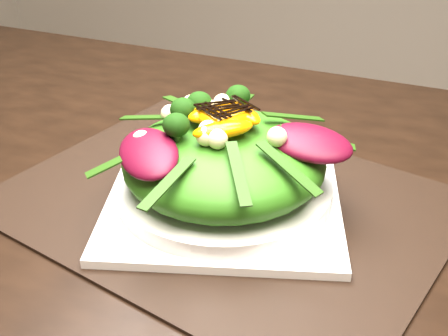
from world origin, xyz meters
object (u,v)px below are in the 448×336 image
at_px(plate_base, 224,197).
at_px(dining_table, 211,229).
at_px(salad_bowl, 224,187).
at_px(lettuce_mound, 224,160).
at_px(orange_segment, 217,114).
at_px(placemat, 224,202).

bearing_deg(plate_base, dining_table, -104.19).
distance_m(dining_table, salad_bowl, 0.05).
bearing_deg(salad_bowl, dining_table, -104.19).
xyz_separation_m(dining_table, salad_bowl, (0.01, 0.02, 0.04)).
height_order(lettuce_mound, orange_segment, orange_segment).
bearing_deg(placemat, dining_table, -104.19).
xyz_separation_m(salad_bowl, lettuce_mound, (0.00, 0.00, 0.03)).
bearing_deg(dining_table, orange_segment, 102.57).
bearing_deg(lettuce_mound, orange_segment, 131.12).
bearing_deg(plate_base, lettuce_mound, 90.00).
bearing_deg(salad_bowl, plate_base, 0.00).
xyz_separation_m(dining_table, plate_base, (0.01, 0.02, 0.03)).
distance_m(plate_base, lettuce_mound, 0.05).
xyz_separation_m(dining_table, placemat, (0.01, 0.02, 0.02)).
distance_m(plate_base, orange_segment, 0.09).
height_order(placemat, salad_bowl, salad_bowl).
height_order(plate_base, orange_segment, orange_segment).
bearing_deg(plate_base, orange_segment, 131.12).
relative_size(placemat, plate_base, 1.87).
bearing_deg(dining_table, plate_base, 75.81).
relative_size(salad_bowl, orange_segment, 3.77).
distance_m(dining_table, placemat, 0.03).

